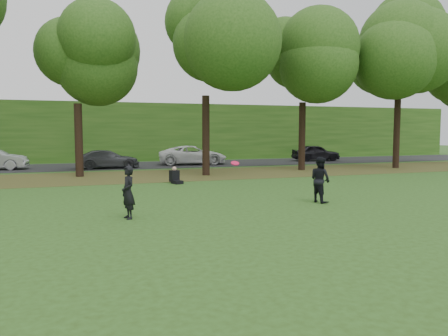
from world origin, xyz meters
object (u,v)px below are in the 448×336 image
seated_person (175,177)px  frisbee (235,163)px  player_left (128,192)px  player_right (320,180)px

seated_person → frisbee: bearing=-104.7°
frisbee → seated_person: bearing=91.7°
player_left → frisbee: 3.60m
player_right → frisbee: size_ratio=4.41×
player_left → player_right: bearing=82.3°
player_right → frisbee: player_right is taller
frisbee → player_right: bearing=6.0°
player_left → frisbee: size_ratio=4.17×
seated_person → player_left: bearing=-128.5°
player_right → frisbee: bearing=84.8°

